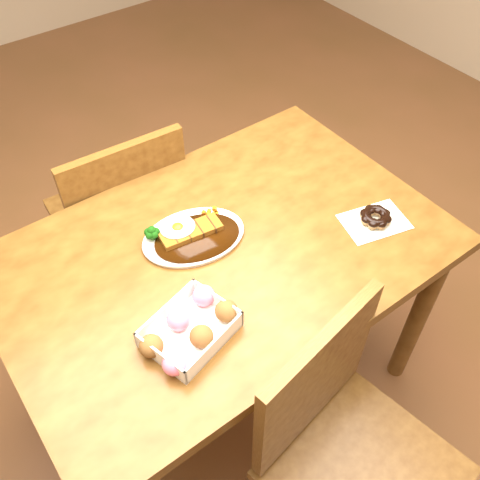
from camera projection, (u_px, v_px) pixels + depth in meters
ground at (228, 381)px, 2.00m from camera, size 6.00×6.00×0.00m
table at (224, 272)px, 1.52m from camera, size 1.20×0.80×0.75m
chair_far at (123, 217)px, 1.91m from camera, size 0.45×0.45×0.87m
chair_near at (346, 448)px, 1.35m from camera, size 0.48×0.48×0.87m
katsu_curry_plate at (191, 235)px, 1.46m from camera, size 0.32×0.25×0.06m
donut_box at (190, 329)px, 1.24m from camera, size 0.25×0.20×0.06m
pon_de_ring at (375, 217)px, 1.50m from camera, size 0.21×0.17×0.03m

